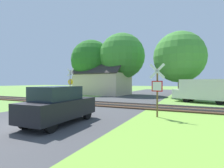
{
  "coord_description": "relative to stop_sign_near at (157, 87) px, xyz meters",
  "views": [
    {
      "loc": [
        7.17,
        -5.08,
        1.99
      ],
      "look_at": [
        0.5,
        9.4,
        1.8
      ],
      "focal_mm": 28.0,
      "sensor_mm": 36.0,
      "label": 1
    }
  ],
  "objects": [
    {
      "name": "ground_plane",
      "position": [
        -5.37,
        -4.92,
        -1.7
      ],
      "size": [
        160.0,
        160.0,
        0.0
      ],
      "primitive_type": "plane",
      "color": "#6B9942"
    },
    {
      "name": "road_asphalt",
      "position": [
        -5.37,
        -2.92,
        -1.7
      ],
      "size": [
        8.35,
        80.0,
        0.01
      ],
      "primitive_type": "cube",
      "color": "#424244",
      "rests_on": "ground"
    },
    {
      "name": "rail_track",
      "position": [
        -5.37,
        3.48,
        -1.64
      ],
      "size": [
        60.0,
        2.6,
        0.22
      ],
      "color": "#422D1E",
      "rests_on": "ground"
    },
    {
      "name": "stop_sign_near",
      "position": [
        0.0,
        0.0,
        0.0
      ],
      "size": [
        0.88,
        0.15,
        3.04
      ],
      "rotation": [
        0.0,
        0.0,
        3.13
      ],
      "color": "brown",
      "rests_on": "ground"
    },
    {
      "name": "crossing_sign_far",
      "position": [
        -10.14,
        5.16,
        0.3
      ],
      "size": [
        0.88,
        0.13,
        3.47
      ],
      "rotation": [
        0.0,
        0.0,
        -0.01
      ],
      "color": "#9E9EA5",
      "rests_on": "ground"
    },
    {
      "name": "house",
      "position": [
        -11.21,
        14.53,
        0.14
      ],
      "size": [
        8.87,
        6.48,
        5.7
      ],
      "rotation": [
        0.0,
        0.0,
        -0.1
      ],
      "color": "#C6B293",
      "rests_on": "ground"
    },
    {
      "name": "tree_center",
      "position": [
        -8.25,
        15.54,
        4.33
      ],
      "size": [
        7.12,
        7.12,
        9.59
      ],
      "color": "#513823",
      "rests_on": "ground"
    },
    {
      "name": "tree_left",
      "position": [
        -13.52,
        15.04,
        3.87
      ],
      "size": [
        6.76,
        6.76,
        8.96
      ],
      "color": "#513823",
      "rests_on": "ground"
    },
    {
      "name": "tree_right",
      "position": [
        0.25,
        14.16,
        3.5
      ],
      "size": [
        6.57,
        6.57,
        8.49
      ],
      "color": "#513823",
      "rests_on": "ground"
    },
    {
      "name": "mail_truck",
      "position": [
        2.69,
        8.85,
        -0.46
      ],
      "size": [
        5.23,
        3.28,
        2.24
      ],
      "rotation": [
        0.0,
        0.0,
        1.26
      ],
      "color": "silver",
      "rests_on": "ground"
    },
    {
      "name": "parked_car",
      "position": [
        -3.93,
        -3.56,
        -0.81
      ],
      "size": [
        1.75,
        4.04,
        1.78
      ],
      "rotation": [
        0.0,
        0.0,
        0.03
      ],
      "color": "black",
      "rests_on": "ground"
    }
  ]
}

